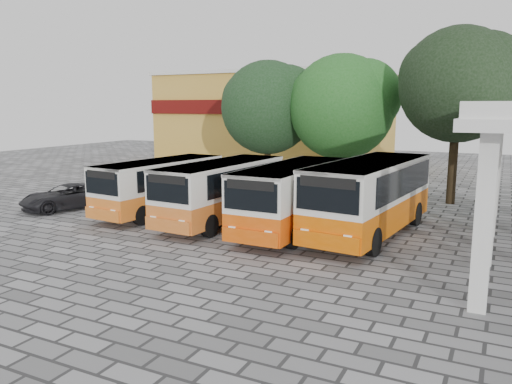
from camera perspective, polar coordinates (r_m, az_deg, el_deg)
The scene contains 10 objects.
ground at distance 18.86m, azimuth -0.32°, elevation -6.48°, with size 90.00×90.00×0.00m, color #606061.
shophouse_block at distance 46.31m, azimuth 2.13°, elevation 8.42°, with size 20.40×10.40×8.30m.
bus_far_left at distance 25.08m, azimuth -10.88°, elevation 1.02°, with size 2.92×7.53×2.65m.
bus_centre_left at distance 22.78m, azimuth -3.94°, elevation 0.48°, with size 2.75×7.81×2.77m.
bus_centre_right at distance 21.17m, azimuth 4.31°, elevation -0.13°, with size 2.51×7.92×2.84m.
bus_far_right at distance 20.91m, azimuth 12.95°, elevation -0.09°, with size 3.48×8.79×3.09m.
tree_left at distance 33.65m, azimuth 1.50°, elevation 9.97°, with size 6.52×6.21×8.28m.
tree_middle at distance 31.70m, azimuth 9.94°, elevation 9.93°, with size 6.82×6.49×8.46m.
tree_right at distance 28.99m, azimuth 22.28°, elevation 11.67°, with size 6.42×6.11×9.45m.
parked_car at distance 27.67m, azimuth -20.78°, elevation -0.50°, with size 2.13×4.62×1.28m, color black.
Camera 1 is at (8.20, -16.14, 5.30)m, focal length 35.00 mm.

